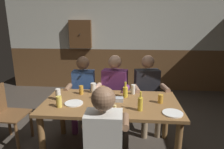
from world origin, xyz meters
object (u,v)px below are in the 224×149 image
(condiment_caddy, at_px, (118,99))
(bottle_1, at_px, (125,91))
(table_candle, at_px, (115,108))
(wall_dart_cabinet, at_px, (80,34))
(plate_1, at_px, (74,103))
(pint_glass_0, at_px, (59,102))
(chair_empty_near_right, at_px, (5,113))
(pint_glass_3, at_px, (103,90))
(pint_glass_4, at_px, (161,99))
(person_1, at_px, (114,88))
(pint_glass_6, at_px, (93,88))
(pint_glass_7, at_px, (58,94))
(bottle_0, at_px, (140,104))
(pint_glass_5, at_px, (101,94))
(person_2, at_px, (148,90))
(person_0, at_px, (83,89))
(person_3, at_px, (105,135))
(pint_glass_1, at_px, (133,89))
(dining_table, at_px, (111,109))
(plate_0, at_px, (173,113))
(pint_glass_2, at_px, (81,90))

(condiment_caddy, relative_size, bottle_1, 0.63)
(table_candle, xyz_separation_m, wall_dart_cabinet, (-1.08, 2.87, 0.68))
(plate_1, height_order, pint_glass_0, pint_glass_0)
(chair_empty_near_right, distance_m, pint_glass_3, 1.46)
(pint_glass_4, bearing_deg, pint_glass_3, 162.81)
(person_1, distance_m, table_candle, 0.99)
(bottle_1, height_order, wall_dart_cabinet, wall_dart_cabinet)
(table_candle, xyz_separation_m, pint_glass_6, (-0.37, 0.62, 0.03))
(pint_glass_3, bearing_deg, pint_glass_7, -155.87)
(bottle_0, xyz_separation_m, pint_glass_5, (-0.52, 0.30, -0.01))
(person_1, bearing_deg, person_2, -172.47)
(pint_glass_6, distance_m, pint_glass_7, 0.53)
(chair_empty_near_right, relative_size, pint_glass_4, 7.60)
(person_0, distance_m, condiment_caddy, 0.90)
(table_candle, xyz_separation_m, pint_glass_4, (0.58, 0.31, 0.02))
(person_3, relative_size, pint_glass_1, 8.62)
(person_1, distance_m, person_2, 0.56)
(bottle_0, bearing_deg, person_3, -129.44)
(dining_table, bearing_deg, plate_1, -167.85)
(person_2, bearing_deg, pint_glass_7, 17.66)
(condiment_caddy, distance_m, plate_0, 0.72)
(wall_dart_cabinet, bearing_deg, bottle_1, -63.49)
(person_2, height_order, pint_glass_5, person_2)
(chair_empty_near_right, xyz_separation_m, pint_glass_5, (1.41, -0.00, 0.34))
(plate_0, relative_size, pint_glass_6, 1.61)
(pint_glass_6, bearing_deg, bottle_0, -40.46)
(plate_0, relative_size, pint_glass_2, 1.82)
(plate_1, distance_m, bottle_1, 0.73)
(person_3, height_order, pint_glass_0, person_3)
(pint_glass_4, bearing_deg, wall_dart_cabinet, 122.89)
(person_2, bearing_deg, condiment_caddy, 44.70)
(pint_glass_7, bearing_deg, pint_glass_0, -68.16)
(pint_glass_5, bearing_deg, pint_glass_6, 118.81)
(pint_glass_2, bearing_deg, pint_glass_1, 5.34)
(wall_dart_cabinet, bearing_deg, person_0, -76.10)
(dining_table, xyz_separation_m, pint_glass_2, (-0.46, 0.25, 0.16))
(plate_1, height_order, pint_glass_3, pint_glass_3)
(bottle_0, bearing_deg, pint_glass_1, 97.50)
(person_1, relative_size, person_2, 0.99)
(pint_glass_7, distance_m, wall_dart_cabinet, 2.67)
(chair_empty_near_right, distance_m, plate_1, 1.13)
(pint_glass_7, relative_size, wall_dart_cabinet, 0.22)
(pint_glass_5, height_order, pint_glass_7, pint_glass_7)
(dining_table, xyz_separation_m, wall_dart_cabinet, (-1.01, 2.58, 0.82))
(bottle_0, bearing_deg, pint_glass_3, 135.82)
(person_2, distance_m, pint_glass_7, 1.44)
(table_candle, xyz_separation_m, bottle_1, (0.11, 0.47, 0.04))
(person_3, relative_size, pint_glass_4, 10.44)
(table_candle, xyz_separation_m, plate_1, (-0.55, 0.18, -0.03))
(person_2, distance_m, bottle_1, 0.62)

